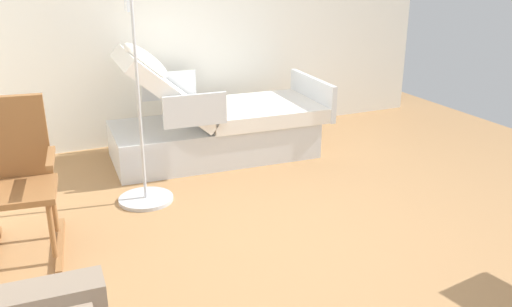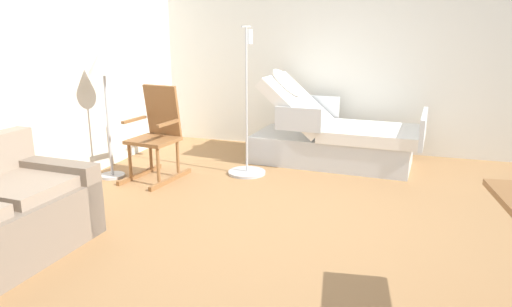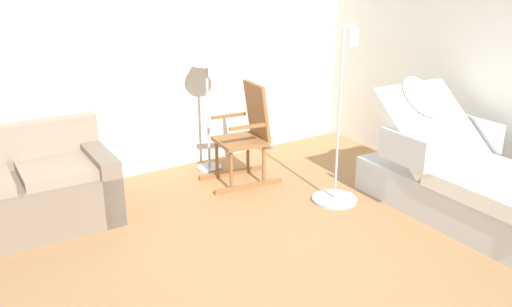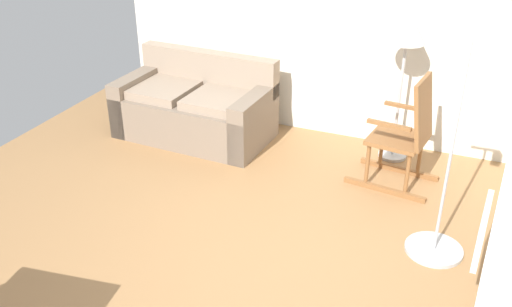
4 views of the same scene
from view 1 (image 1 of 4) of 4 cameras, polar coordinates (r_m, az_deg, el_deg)
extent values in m
plane|color=#9E7247|center=(4.01, 6.04, -8.30)|extent=(6.71, 6.71, 0.00)
cube|color=silver|center=(5.94, -6.61, 14.59)|extent=(0.10, 5.57, 2.70)
cube|color=silver|center=(5.44, -4.44, 1.49)|extent=(0.98, 1.98, 0.35)
cube|color=white|center=(5.51, 0.21, 4.48)|extent=(0.98, 1.21, 0.14)
cube|color=white|center=(5.18, -9.54, 6.70)|extent=(0.96, 0.86, 0.72)
ellipsoid|color=white|center=(5.10, -11.30, 9.40)|extent=(0.37, 0.47, 0.42)
cube|color=silver|center=(4.76, -6.32, 4.47)|extent=(0.07, 0.56, 0.28)
cube|color=silver|center=(5.72, -9.00, 6.96)|extent=(0.07, 0.56, 0.28)
cube|color=silver|center=(5.73, 5.81, 6.09)|extent=(0.95, 0.11, 0.36)
cylinder|color=black|center=(4.99, -11.97, -2.18)|extent=(0.10, 0.10, 0.10)
cylinder|color=black|center=(5.66, -13.23, 0.41)|extent=(0.10, 0.10, 0.10)
cylinder|color=black|center=(5.44, 4.79, 0.08)|extent=(0.10, 0.10, 0.10)
cylinder|color=black|center=(6.06, 1.82, 2.25)|extent=(0.10, 0.10, 0.10)
cube|color=brown|center=(4.02, -19.56, -8.98)|extent=(0.76, 0.14, 0.05)
cylinder|color=brown|center=(3.76, -20.39, -7.31)|extent=(0.04, 0.04, 0.40)
cylinder|color=brown|center=(4.09, -20.19, -5.03)|extent=(0.04, 0.04, 0.40)
cube|color=brown|center=(3.87, -23.47, -3.70)|extent=(0.52, 0.54, 0.04)
cube|color=brown|center=(3.95, -23.80, 1.42)|extent=(0.17, 0.44, 0.60)
cube|color=brown|center=(3.75, -20.48, -0.40)|extent=(0.39, 0.09, 0.03)
cylinder|color=#B2B5BA|center=(4.58, -11.31, -4.63)|extent=(0.44, 0.44, 0.03)
cylinder|color=#B2B5BA|center=(4.31, -12.06, 5.58)|extent=(0.02, 0.02, 1.65)
cube|color=white|center=(4.31, -13.14, 15.17)|extent=(0.09, 0.04, 0.16)
camera|label=2|loc=(2.77, 83.91, -2.10)|focal=33.06mm
camera|label=3|loc=(4.47, 57.78, 14.63)|focal=37.26mm
camera|label=4|loc=(6.33, 26.17, 25.65)|focal=39.97mm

